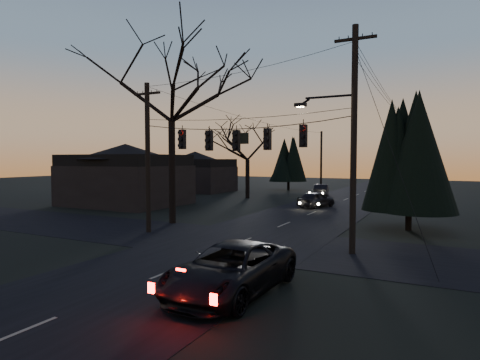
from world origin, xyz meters
The scene contains 17 objects.
ground_plane centered at (0.00, 0.00, 0.00)m, with size 160.00×160.00×0.00m, color black.
main_road centered at (0.00, 20.00, 0.01)m, with size 8.00×120.00×0.02m, color black.
cross_road centered at (0.00, 10.00, 0.01)m, with size 60.00×7.00×0.02m, color black.
utility_pole_right centered at (5.50, 10.00, 0.00)m, with size 5.00×0.30×10.00m, color black, non-canonical shape.
utility_pole_left centered at (-6.00, 10.00, 0.00)m, with size 1.80×0.30×8.50m, color black, non-canonical shape.
utility_pole_far_r centered at (5.50, 38.00, 0.00)m, with size 1.80×0.30×8.50m, color black, non-canonical shape.
utility_pole_far_l centered at (-6.00, 46.00, 0.00)m, with size 0.30×0.30×8.00m, color black, non-canonical shape.
span_signal_assembly centered at (-0.24, 10.00, 5.21)m, with size 11.50×0.44×1.63m.
bare_tree_left centered at (-6.76, 13.29, 9.30)m, with size 9.22×9.22×13.30m.
evergreen_right centered at (7.25, 17.48, 4.29)m, with size 4.32×4.32×7.40m.
bare_tree_dist centered at (-9.78, 30.72, 5.78)m, with size 6.51×6.51×8.28m.
evergreen_dist centered at (-9.86, 43.63, 3.82)m, with size 3.97×3.97×6.45m.
house_left_near centered at (-17.00, 20.00, 2.80)m, with size 10.00×8.00×5.60m.
house_left_far centered at (-20.00, 36.00, 2.60)m, with size 9.00×7.00×5.20m.
suv_near centered at (3.20, 2.92, 0.76)m, with size 2.52×5.46×1.52m, color black.
sedan_oncoming_a centered at (-0.80, 25.86, 0.69)m, with size 1.62×4.04×1.38m, color black.
sedan_oncoming_b centered at (-3.20, 36.17, 0.68)m, with size 1.44×4.13×1.36m, color black.
Camera 1 is at (9.07, -7.94, 4.21)m, focal length 30.00 mm.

